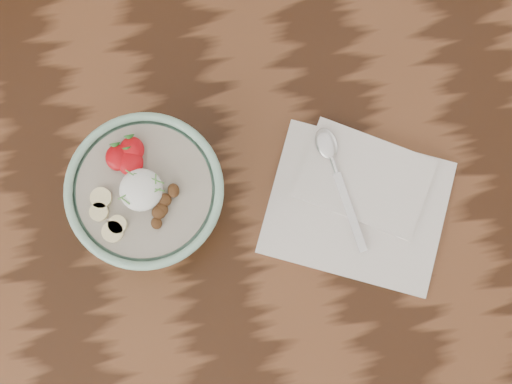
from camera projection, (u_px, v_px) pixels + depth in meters
table at (201, 187)px, 107.13cm from camera, size 160.00×90.00×75.00cm
breakfast_bowl at (148, 195)px, 90.81cm from camera, size 19.63×19.63×13.06cm
napkin at (358, 201)px, 96.77cm from camera, size 29.58×27.60×1.45cm
spoon at (332, 161)px, 96.41cm from camera, size 3.93×17.77×0.92cm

